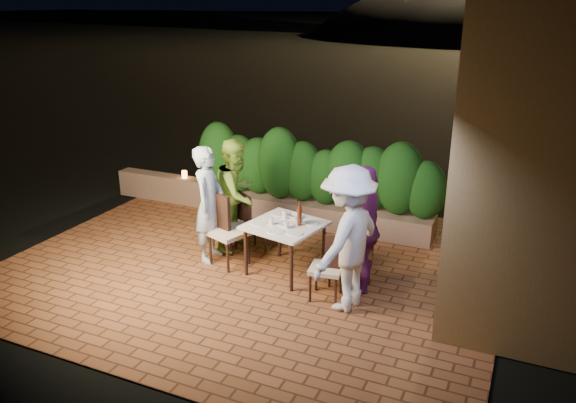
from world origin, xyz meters
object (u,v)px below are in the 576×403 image
Objects in this scene: diner_blue at (209,204)px; diner_green at (237,194)px; beer_bottle at (299,214)px; bowl at (294,216)px; dining_table at (285,248)px; chair_left_back at (250,224)px; diner_white at (348,239)px; chair_right_back at (345,254)px; chair_right_front at (326,267)px; parapet_lamp at (184,174)px; chair_left_front at (229,231)px; diner_purple at (364,229)px.

diner_blue is 1.00× the size of diner_green.
beer_bottle is 1.80× the size of bowl.
dining_table is 1.08× the size of chair_left_back.
chair_left_back is at bearing -109.96° from diner_green.
dining_table is 1.35m from diner_white.
chair_right_back is at bearing -0.01° from beer_bottle.
diner_green is (-1.85, 0.98, 0.43)m from chair_right_front.
diner_blue reaches higher than chair_right_front.
beer_bottle is at bearing -113.90° from diner_green.
parapet_lamp is (-2.98, 1.91, 0.20)m from dining_table.
beer_bottle is (0.20, 0.03, 0.55)m from dining_table.
diner_white is at bearing -119.08° from diner_green.
parapet_lamp is (-1.92, 1.38, -0.30)m from diner_green.
diner_white reaches higher than beer_bottle.
diner_blue is (-1.23, -0.30, 0.10)m from bowl.
chair_left_front reaches higher than parapet_lamp.
chair_right_back is at bearing -108.47° from chair_right_front.
chair_left_front is 0.60× the size of diner_green.
beer_bottle is 0.33m from bowl.
diner_blue is 1.01× the size of diner_purple.
parapet_lamp is (-1.76, 1.94, -0.30)m from diner_blue.
chair_right_back is at bearing -103.67° from diner_purple.
diner_green is 0.94× the size of diner_white.
diner_blue reaches higher than chair_left_front.
parapet_lamp is (-3.18, 1.88, -0.35)m from beer_bottle.
diner_green is (-1.08, 0.26, 0.10)m from bowl.
diner_white is at bearing -33.24° from beer_bottle.
chair_right_front is at bearing -93.73° from diner_white.
diner_green is at bearing -35.99° from chair_right_front.
chair_left_front is at bearing -173.45° from beer_bottle.
diner_blue is 2.64m from parapet_lamp.
chair_left_back is at bearing -103.61° from diner_white.
chair_left_front is at bearing -174.13° from dining_table.
chair_right_back is at bearing -145.47° from diner_white.
parapet_lamp is (-4.07, 2.46, -0.36)m from diner_white.
beer_bottle is 1.07m from diner_white.
diner_blue reaches higher than parapet_lamp.
chair_left_back is 2.63m from parapet_lamp.
beer_bottle is at bearing -51.94° from bowl.
diner_blue is at bearing -19.91° from chair_right_front.
diner_purple is (0.94, -0.02, -0.06)m from beer_bottle.
diner_purple is at bearing -12.91° from bowl.
beer_bottle is 0.39× the size of chair_right_front.
bowl is 1.27m from diner_blue.
chair_left_front reaches higher than dining_table.
chair_right_back is (0.88, 0.03, 0.06)m from dining_table.
bowl is at bearing -111.90° from diner_purple.
chair_right_back is at bearing 24.04° from chair_left_front.
chair_right_back is 0.50× the size of diner_purple.
chair_left_back is at bearing 167.74° from bowl.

